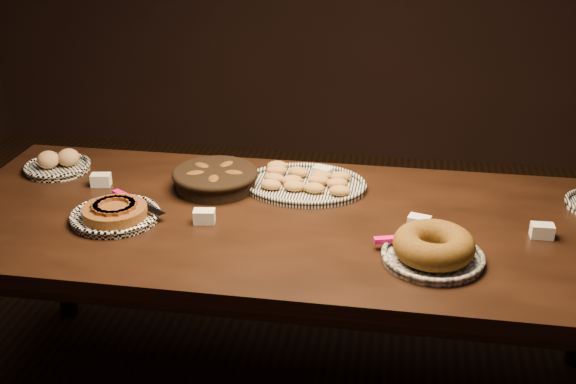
% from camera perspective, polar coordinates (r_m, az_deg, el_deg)
% --- Properties ---
extents(buffet_table, '(2.40, 1.00, 0.75)m').
position_cam_1_polar(buffet_table, '(2.45, 0.64, -3.60)').
color(buffet_table, black).
rests_on(buffet_table, ground).
extents(apple_tart_plate, '(0.32, 0.31, 0.06)m').
position_cam_1_polar(apple_tart_plate, '(2.46, -13.49, -1.65)').
color(apple_tart_plate, white).
rests_on(apple_tart_plate, buffet_table).
extents(madeleine_platter, '(0.45, 0.36, 0.05)m').
position_cam_1_polar(madeleine_platter, '(2.63, 1.32, 0.74)').
color(madeleine_platter, black).
rests_on(madeleine_platter, buffet_table).
extents(bundt_cake_plate, '(0.33, 0.31, 0.10)m').
position_cam_1_polar(bundt_cake_plate, '(2.19, 11.40, -4.43)').
color(bundt_cake_plate, black).
rests_on(bundt_cake_plate, buffet_table).
extents(croissant_basket, '(0.35, 0.35, 0.08)m').
position_cam_1_polar(croissant_basket, '(2.63, -5.77, 1.16)').
color(croissant_basket, black).
rests_on(croissant_basket, buffet_table).
extents(bread_roll_plate, '(0.25, 0.25, 0.08)m').
position_cam_1_polar(bread_roll_plate, '(2.92, -17.73, 2.13)').
color(bread_roll_plate, white).
rests_on(bread_roll_plate, buffet_table).
extents(tent_cards, '(1.61, 0.49, 0.04)m').
position_cam_1_polar(tent_cards, '(2.47, 1.83, -0.87)').
color(tent_cards, white).
rests_on(tent_cards, buffet_table).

